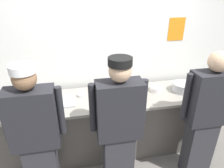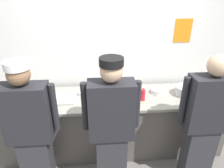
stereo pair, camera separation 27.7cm
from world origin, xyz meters
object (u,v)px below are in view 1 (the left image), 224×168
Objects in this scene: plate_stack_rear at (122,89)px; squeeze_bottle_secondary at (143,93)px; sheet_tray at (57,102)px; mixing_bowl_steel at (183,87)px; squeeze_bottle_spare at (30,101)px; chef_center at (119,128)px; deli_cup at (120,97)px; ramekin_red_sauce at (195,81)px; chefs_knife at (104,95)px; chef_near_left at (36,136)px; squeeze_bottle_primary at (213,90)px; plate_stack_front at (156,89)px; ramekin_yellow_sauce at (81,95)px; chef_far_right at (205,116)px; ramekin_green_sauce at (31,112)px.

squeeze_bottle_secondary reaches higher than plate_stack_rear.
plate_stack_rear reaches higher than sheet_tray.
mixing_bowl_steel is at bearing 0.24° from sheet_tray.
chef_center is at bearing -32.91° from squeeze_bottle_spare.
ramekin_red_sauce is at bearing 12.97° from deli_cup.
plate_stack_rear is 0.90m from mixing_bowl_steel.
mixing_bowl_steel is 1.18m from chefs_knife.
chef_near_left is 0.65m from squeeze_bottle_spare.
plate_stack_front is at bearing 157.82° from squeeze_bottle_primary.
chef_near_left is 0.68m from sheet_tray.
plate_stack_front is 0.51m from plate_stack_rear.
chef_near_left reaches higher than plate_stack_front.
squeeze_bottle_spare is (-0.33, -0.03, 0.08)m from sheet_tray.
chef_center is 0.90m from ramekin_yellow_sauce.
squeeze_bottle_spare reaches higher than plate_stack_front.
chef_center is at bearing -44.91° from sheet_tray.
squeeze_bottle_primary is at bearing 10.78° from chef_near_left.
plate_stack_rear is at bearing -177.34° from ramekin_red_sauce.
squeeze_bottle_primary is 1.32m from deli_cup.
deli_cup is 0.33× the size of chefs_knife.
mixing_bowl_steel is 0.42m from ramekin_red_sauce.
plate_stack_front is at bearing 3.45° from sheet_tray.
ramekin_yellow_sauce is at bearing 114.30° from chef_center.
chefs_knife is at bearing 146.52° from chef_far_right.
squeeze_bottle_secondary is at bearing 3.77° from ramekin_green_sauce.
chef_near_left is 0.99× the size of chef_center.
chefs_knife is (0.98, 0.12, -0.08)m from squeeze_bottle_spare.
squeeze_bottle_secondary is 1.02× the size of squeeze_bottle_spare.
ramekin_red_sauce is 1.35m from deli_cup.
chef_near_left is 1.95m from chef_far_right.
chef_far_right is 16.50× the size of ramekin_yellow_sauce.
chef_far_right is (1.08, 0.04, -0.02)m from chef_center.
chef_far_right is at bearing -12.54° from ramekin_green_sauce.
deli_cup is at bearing -38.11° from chefs_knife.
chefs_knife is at bearing 141.89° from deli_cup.
mixing_bowl_steel is 2.15m from squeeze_bottle_spare.
sheet_tray is at bearing 175.49° from squeeze_bottle_secondary.
chef_near_left is at bearing -143.00° from plate_stack_rear.
ramekin_yellow_sauce is at bearing -176.58° from ramekin_red_sauce.
squeeze_bottle_primary is (0.39, 0.44, 0.10)m from chef_far_right.
squeeze_bottle_spare is (-1.76, -0.11, 0.05)m from plate_stack_front.
ramekin_yellow_sauce is (-1.84, -0.11, -0.00)m from ramekin_red_sauce.
plate_stack_front is (-0.34, 0.73, 0.03)m from chef_far_right.
plate_stack_rear is at bearing 70.25° from deli_cup.
plate_stack_rear is 2.27× the size of deli_cup.
mixing_bowl_steel is at bearing -4.68° from ramekin_yellow_sauce.
chefs_knife is (-0.29, -0.09, -0.02)m from plate_stack_rear.
plate_stack_rear is at bearing 4.95° from ramekin_yellow_sauce.
deli_cup is at bearing -1.72° from squeeze_bottle_spare.
ramekin_red_sauce is (0.00, 0.45, -0.08)m from squeeze_bottle_primary.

